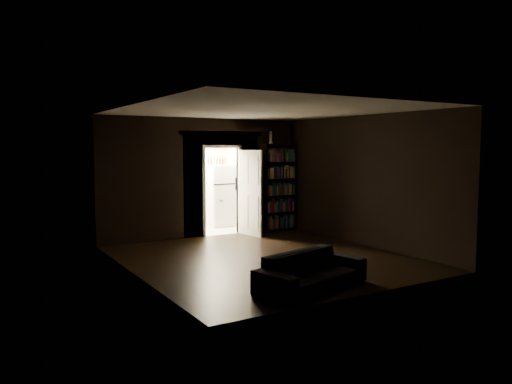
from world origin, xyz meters
The scene contains 9 objects.
ground centered at (0.00, 0.00, 0.00)m, with size 5.50×5.50×0.00m, color black.
room_walls centered at (-0.01, 1.07, 1.68)m, with size 5.02×5.61×2.84m.
kitchen_alcove centered at (0.50, 3.87, 1.21)m, with size 2.20×1.80×2.60m.
sofa centered at (-0.48, -2.10, 0.36)m, with size 1.87×0.81×0.72m, color black.
bookshelf centered at (2.00, 2.55, 1.10)m, with size 0.90×0.32×2.20m, color black.
refrigerator centered at (1.10, 4.03, 0.82)m, with size 0.74×0.68×1.65m, color silver.
door centered at (1.03, 2.31, 1.02)m, with size 0.85×0.05×2.05m, color white.
figurine centered at (1.76, 2.53, 2.36)m, with size 0.10×0.10×0.31m, color white.
bottles centered at (1.02, 4.05, 1.77)m, with size 0.61×0.08×0.25m, color black.
Camera 1 is at (-4.96, -7.94, 2.11)m, focal length 35.00 mm.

